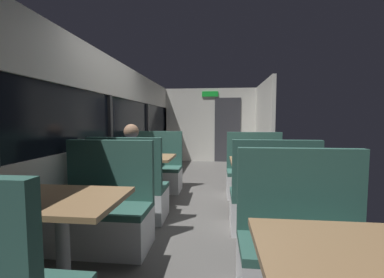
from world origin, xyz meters
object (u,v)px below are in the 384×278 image
bench_mid_window_facing_entry (156,173)px  bench_rear_aisle_facing_entry (255,177)px  dining_table_mid_window (145,163)px  bench_front_aisle_facing_entry (305,257)px  dining_table_near_window (61,211)px  dining_table_front_aisle (362,275)px  seated_passenger (131,178)px  dining_table_rear_aisle (262,167)px  bench_rear_aisle_facing_end (272,205)px  bench_mid_window_facing_end (130,195)px  coffee_cup_primary (268,156)px  bench_near_window_facing_entry (105,216)px

bench_mid_window_facing_entry → bench_rear_aisle_facing_entry: 1.80m
dining_table_mid_window → bench_front_aisle_facing_entry: bearing=-48.7°
dining_table_near_window → dining_table_front_aisle: size_ratio=1.00×
bench_front_aisle_facing_entry → dining_table_front_aisle: bearing=-90.0°
bench_front_aisle_facing_entry → bench_rear_aisle_facing_entry: (0.00, 2.54, 0.00)m
bench_front_aisle_facing_entry → seated_passenger: bearing=141.7°
dining_table_rear_aisle → bench_rear_aisle_facing_entry: size_ratio=0.82×
dining_table_front_aisle → dining_table_rear_aisle: same height
dining_table_rear_aisle → dining_table_mid_window: bearing=173.6°
dining_table_mid_window → bench_rear_aisle_facing_entry: 1.88m
dining_table_mid_window → bench_rear_aisle_facing_end: 2.03m
dining_table_front_aisle → bench_rear_aisle_facing_end: bench_rear_aisle_facing_end is taller
bench_mid_window_facing_end → coffee_cup_primary: 2.04m
bench_near_window_facing_entry → bench_mid_window_facing_entry: same height
dining_table_mid_window → dining_table_rear_aisle: 1.80m
seated_passenger → dining_table_near_window: bearing=-90.0°
bench_front_aisle_facing_entry → bench_rear_aisle_facing_end: (0.00, 1.14, 0.00)m
dining_table_mid_window → seated_passenger: 0.64m
dining_table_near_window → bench_rear_aisle_facing_end: (1.79, 1.24, -0.31)m
dining_table_mid_window → seated_passenger: seated_passenger is taller
dining_table_near_window → bench_rear_aisle_facing_end: size_ratio=0.82×
bench_mid_window_facing_entry → dining_table_rear_aisle: bearing=-26.7°
bench_mid_window_facing_entry → bench_mid_window_facing_end: bearing=-90.0°
bench_mid_window_facing_end → dining_table_front_aisle: bearing=-48.7°
bench_mid_window_facing_end → coffee_cup_primary: (1.89, 0.61, 0.46)m
dining_table_near_window → bench_mid_window_facing_entry: (0.00, 2.84, -0.31)m
bench_mid_window_facing_entry → coffee_cup_primary: bench_mid_window_facing_entry is taller
bench_rear_aisle_facing_end → bench_rear_aisle_facing_entry: bearing=90.0°
seated_passenger → bench_mid_window_facing_entry: bearing=90.0°
bench_near_window_facing_entry → bench_rear_aisle_facing_entry: 2.64m
bench_front_aisle_facing_entry → dining_table_rear_aisle: 1.86m
dining_table_mid_window → seated_passenger: bearing=-90.0°
bench_mid_window_facing_entry → dining_table_rear_aisle: 2.03m
bench_rear_aisle_facing_entry → dining_table_front_aisle: bearing=-90.0°
dining_table_mid_window → bench_mid_window_facing_end: size_ratio=0.82×
bench_near_window_facing_entry → bench_mid_window_facing_end: (0.00, 0.74, 0.00)m
dining_table_front_aisle → seated_passenger: (-1.79, 2.11, -0.10)m
bench_mid_window_facing_entry → dining_table_rear_aisle: size_ratio=1.22×
bench_rear_aisle_facing_end → bench_rear_aisle_facing_entry: size_ratio=1.00×
bench_mid_window_facing_end → bench_rear_aisle_facing_entry: 2.15m
dining_table_near_window → dining_table_mid_window: bearing=90.0°
bench_rear_aisle_facing_end → dining_table_near_window: bearing=-145.3°
dining_table_front_aisle → dining_table_rear_aisle: bearing=90.0°
dining_table_mid_window → dining_table_rear_aisle: same height
bench_rear_aisle_facing_end → bench_front_aisle_facing_entry: bearing=-90.0°
dining_table_front_aisle → bench_rear_aisle_facing_entry: bench_rear_aisle_facing_entry is taller
bench_mid_window_facing_end → coffee_cup_primary: bearing=17.8°
bench_mid_window_facing_end → bench_mid_window_facing_entry: (0.00, 1.40, 0.00)m
bench_rear_aisle_facing_entry → seated_passenger: bearing=-147.8°
bench_rear_aisle_facing_end → seated_passenger: (-1.79, 0.27, 0.21)m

